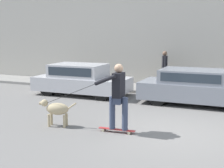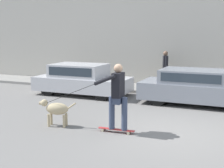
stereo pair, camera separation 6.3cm
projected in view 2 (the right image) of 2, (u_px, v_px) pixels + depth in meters
name	position (u px, v px, depth m)	size (l,w,h in m)	color
ground_plane	(171.00, 133.00, 7.93)	(36.00, 36.00, 0.00)	slate
back_wall	(207.00, 23.00, 13.72)	(32.00, 0.30, 5.92)	#ADA89E
sidewalk_curb	(201.00, 92.00, 13.14)	(30.00, 1.97, 0.12)	gray
parked_car_0	(82.00, 80.00, 12.85)	(3.92, 1.73, 1.27)	black
parked_car_1	(197.00, 87.00, 11.07)	(4.04, 1.76, 1.25)	black
dog	(56.00, 109.00, 8.49)	(1.05, 0.45, 0.73)	tan
skateboarder	(118.00, 94.00, 7.85)	(2.54, 0.62, 1.77)	beige
pedestrian_with_bag	(165.00, 67.00, 13.85)	(0.34, 0.65, 1.63)	brown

